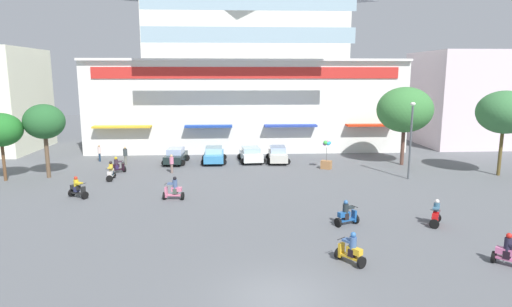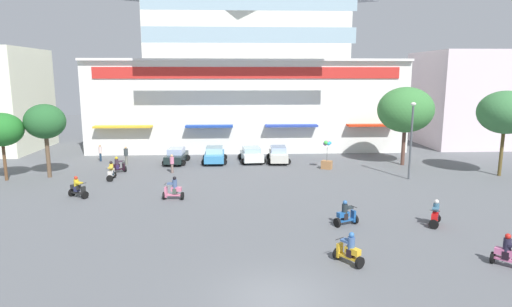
# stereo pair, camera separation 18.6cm
# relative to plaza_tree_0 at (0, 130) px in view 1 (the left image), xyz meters

# --- Properties ---
(ground_plane) EXTENTS (128.00, 128.00, 0.00)m
(ground_plane) POSITION_rel_plaza_tree_0_xyz_m (19.67, -6.51, -4.06)
(ground_plane) COLOR #5B5E62
(colonial_building) EXTENTS (34.21, 17.83, 19.02)m
(colonial_building) POSITION_rel_plaza_tree_0_xyz_m (19.67, 16.99, 4.21)
(colonial_building) COLOR white
(colonial_building) RESTS_ON ground
(flank_building_right) EXTENTS (11.45, 10.71, 10.97)m
(flank_building_right) POSITION_rel_plaza_tree_0_xyz_m (46.35, 15.98, 1.42)
(flank_building_right) COLOR silver
(flank_building_right) RESTS_ON ground
(plaza_tree_0) EXTENTS (3.30, 3.10, 5.39)m
(plaza_tree_0) POSITION_rel_plaza_tree_0_xyz_m (0.00, 0.00, 0.00)
(plaza_tree_0) COLOR brown
(plaza_tree_0) RESTS_ON ground
(plaza_tree_1) EXTENTS (4.26, 4.64, 7.04)m
(plaza_tree_1) POSITION_rel_plaza_tree_0_xyz_m (40.26, -0.42, 1.21)
(plaza_tree_1) COLOR brown
(plaza_tree_1) RESTS_ON ground
(plaza_tree_2) EXTENTS (3.22, 2.96, 6.01)m
(plaza_tree_2) POSITION_rel_plaza_tree_0_xyz_m (2.99, 0.91, 0.51)
(plaza_tree_2) COLOR brown
(plaza_tree_2) RESTS_ON ground
(plaza_tree_3) EXTENTS (5.12, 4.42, 7.21)m
(plaza_tree_3) POSITION_rel_plaza_tree_0_xyz_m (33.86, 4.28, 1.06)
(plaza_tree_3) COLOR brown
(plaza_tree_3) RESTS_ON ground
(parked_car_0) EXTENTS (2.39, 4.01, 1.46)m
(parked_car_0) POSITION_rel_plaza_tree_0_xyz_m (12.69, 6.08, -3.33)
(parked_car_0) COLOR black
(parked_car_0) RESTS_ON ground
(parked_car_1) EXTENTS (2.44, 4.09, 1.53)m
(parked_car_1) POSITION_rel_plaza_tree_0_xyz_m (16.28, 6.22, -3.30)
(parked_car_1) COLOR #3784BD
(parked_car_1) RESTS_ON ground
(parked_car_2) EXTENTS (2.66, 4.13, 1.43)m
(parked_car_2) POSITION_rel_plaza_tree_0_xyz_m (19.84, 6.45, -3.33)
(parked_car_2) COLOR white
(parked_car_2) RESTS_ON ground
(parked_car_3) EXTENTS (2.36, 4.23, 1.52)m
(parked_car_3) POSITION_rel_plaza_tree_0_xyz_m (22.40, 6.19, -3.30)
(parked_car_3) COLOR beige
(parked_car_3) RESTS_ON ground
(scooter_rider_0) EXTENTS (1.37, 1.35, 1.51)m
(scooter_rider_0) POSITION_rel_plaza_tree_0_xyz_m (30.10, -17.33, -3.45)
(scooter_rider_0) COLOR black
(scooter_rider_0) RESTS_ON ground
(scooter_rider_1) EXTENTS (1.43, 0.68, 1.61)m
(scooter_rider_1) POSITION_rel_plaza_tree_0_xyz_m (14.06, -6.11, -3.40)
(scooter_rider_1) COLOR black
(scooter_rider_1) RESTS_ON ground
(scooter_rider_2) EXTENTS (1.12, 1.38, 1.49)m
(scooter_rider_2) POSITION_rel_plaza_tree_0_xyz_m (29.32, -12.02, -3.45)
(scooter_rider_2) COLOR black
(scooter_rider_2) RESTS_ON ground
(scooter_rider_3) EXTENTS (1.52, 1.22, 1.50)m
(scooter_rider_3) POSITION_rel_plaza_tree_0_xyz_m (7.44, -5.27, -3.43)
(scooter_rider_3) COLOR black
(scooter_rider_3) RESTS_ON ground
(scooter_rider_4) EXTENTS (1.25, 1.44, 1.51)m
(scooter_rider_4) POSITION_rel_plaza_tree_0_xyz_m (23.22, -16.66, -3.44)
(scooter_rider_4) COLOR black
(scooter_rider_4) RESTS_ON ground
(scooter_rider_5) EXTENTS (0.59, 1.40, 1.52)m
(scooter_rider_5) POSITION_rel_plaza_tree_0_xyz_m (8.33, -0.23, -3.44)
(scooter_rider_5) COLOR black
(scooter_rider_5) RESTS_ON ground
(scooter_rider_6) EXTENTS (1.48, 1.04, 1.48)m
(scooter_rider_6) POSITION_rel_plaza_tree_0_xyz_m (24.35, -11.75, -3.45)
(scooter_rider_6) COLOR black
(scooter_rider_6) RESTS_ON ground
(scooter_rider_7) EXTENTS (1.37, 1.16, 1.43)m
(scooter_rider_7) POSITION_rel_plaza_tree_0_xyz_m (8.20, 2.26, -3.47)
(scooter_rider_7) COLOR black
(scooter_rider_7) RESTS_ON ground
(pedestrian_0) EXTENTS (0.39, 0.39, 1.62)m
(pedestrian_0) POSITION_rel_plaza_tree_0_xyz_m (5.18, 7.47, -3.13)
(pedestrian_0) COLOR #1A2E47
(pedestrian_0) RESTS_ON ground
(pedestrian_1) EXTENTS (0.49, 0.49, 1.74)m
(pedestrian_1) POSITION_rel_plaza_tree_0_xyz_m (8.10, 5.59, -3.08)
(pedestrian_1) COLOR slate
(pedestrian_1) RESTS_ON ground
(pedestrian_2) EXTENTS (0.35, 0.35, 1.62)m
(pedestrian_2) POSITION_rel_plaza_tree_0_xyz_m (12.84, 1.99, -3.14)
(pedestrian_2) COLOR #79625B
(pedestrian_2) RESTS_ON ground
(streetlamp_near) EXTENTS (0.40, 0.40, 6.19)m
(streetlamp_near) POSITION_rel_plaza_tree_0_xyz_m (32.21, -1.25, -0.41)
(streetlamp_near) COLOR #474C51
(streetlamp_near) RESTS_ON ground
(balloon_vendor_cart) EXTENTS (1.08, 0.96, 2.59)m
(balloon_vendor_cart) POSITION_rel_plaza_tree_0_xyz_m (26.40, 2.89, -3.03)
(balloon_vendor_cart) COLOR #A47044
(balloon_vendor_cart) RESTS_ON ground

